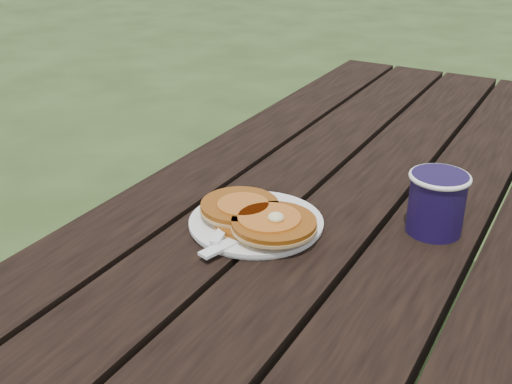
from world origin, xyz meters
The scene contains 6 objects.
picnic_table centered at (0.00, 0.00, 0.37)m, with size 1.36×1.80×0.75m.
plate centered at (-0.10, -0.19, 0.76)m, with size 0.21×0.21×0.01m, color white.
pancake_stack centered at (-0.09, -0.20, 0.77)m, with size 0.21×0.15×0.04m.
knife centered at (-0.09, -0.24, 0.76)m, with size 0.02×0.18×0.01m, color white.
fork centered at (-0.13, -0.24, 0.77)m, with size 0.03×0.16×0.01m, color white, non-canonical shape.
coffee_cup centered at (0.15, -0.07, 0.81)m, with size 0.10×0.10×0.10m.
Camera 1 is at (0.35, -0.98, 1.25)m, focal length 45.00 mm.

